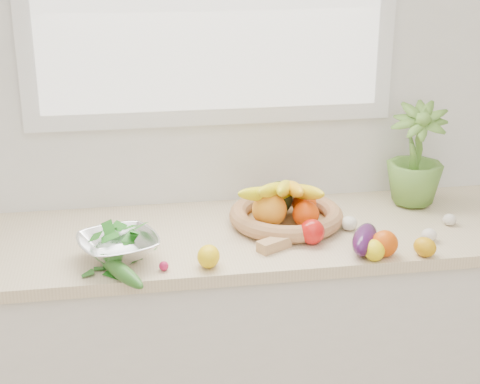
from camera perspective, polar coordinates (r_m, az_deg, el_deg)
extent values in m
cube|color=white|center=(2.61, -2.24, 8.55)|extent=(4.50, 0.02, 2.70)
cube|color=silver|center=(2.69, -1.15, -12.38)|extent=(2.20, 0.58, 0.86)
cube|color=beige|center=(2.47, -1.22, -3.60)|extent=(2.24, 0.62, 0.04)
sphere|color=#D74B06|center=(2.33, 11.16, -3.95)|extent=(0.10, 0.10, 0.08)
ellipsoid|color=yellow|center=(2.22, -2.46, -5.01)|extent=(0.09, 0.10, 0.07)
ellipsoid|color=yellow|center=(2.30, 10.37, -4.45)|extent=(0.07, 0.09, 0.06)
ellipsoid|color=orange|center=(2.36, 14.15, -4.16)|extent=(0.09, 0.10, 0.06)
sphere|color=red|center=(2.38, 5.61, -3.09)|extent=(0.10, 0.10, 0.08)
cube|color=tan|center=(2.34, 2.66, -4.07)|extent=(0.12, 0.09, 0.04)
ellipsoid|color=beige|center=(2.62, 15.95, -2.07)|extent=(0.06, 0.06, 0.04)
ellipsoid|color=silver|center=(2.51, 8.46, -2.42)|extent=(0.07, 0.07, 0.05)
ellipsoid|color=white|center=(2.47, 14.46, -3.25)|extent=(0.06, 0.06, 0.04)
ellipsoid|color=#38113E|center=(2.35, 9.66, -3.64)|extent=(0.16, 0.21, 0.08)
ellipsoid|color=#1C5619|center=(2.18, -9.29, -6.05)|extent=(0.16, 0.26, 0.05)
sphere|color=#BD1748|center=(2.22, -5.93, -5.73)|extent=(0.03, 0.03, 0.03)
imported|color=#5A8A32|center=(2.72, 13.49, 2.90)|extent=(0.27, 0.27, 0.37)
cylinder|color=#B07E4E|center=(2.53, 3.58, -2.38)|extent=(0.42, 0.42, 0.01)
torus|color=tan|center=(2.52, 3.59, -1.80)|extent=(0.50, 0.50, 0.06)
sphere|color=orange|center=(2.47, 2.29, -1.37)|extent=(0.15, 0.15, 0.12)
sphere|color=#FE4D08|center=(2.48, 5.13, -1.71)|extent=(0.11, 0.11, 0.09)
sphere|color=#DB3F06|center=(2.57, 5.01, -0.89)|extent=(0.11, 0.11, 0.09)
ellipsoid|color=#202E14|center=(2.57, 3.05, -0.45)|extent=(0.12, 0.12, 0.12)
ellipsoid|color=yellow|center=(2.47, 2.00, -0.15)|extent=(0.24, 0.18, 0.11)
ellipsoid|color=yellow|center=(2.48, 2.72, 0.17)|extent=(0.20, 0.23, 0.11)
ellipsoid|color=yellow|center=(2.48, 3.47, 0.30)|extent=(0.13, 0.26, 0.11)
ellipsoid|color=#FFB215|center=(2.49, 4.16, 0.25)|extent=(0.05, 0.26, 0.11)
ellipsoid|color=yellow|center=(2.49, 4.93, 0.02)|extent=(0.12, 0.26, 0.11)
cylinder|color=silver|center=(2.30, -9.36, -5.05)|extent=(0.12, 0.12, 0.02)
imported|color=white|center=(2.28, -9.42, -4.15)|extent=(0.30, 0.30, 0.06)
ellipsoid|color=#1C7022|center=(2.27, -9.47, -3.28)|extent=(0.23, 0.23, 0.07)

